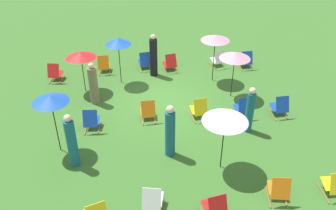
{
  "coord_description": "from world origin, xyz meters",
  "views": [
    {
      "loc": [
        1.52,
        11.71,
        7.28
      ],
      "look_at": [
        0.0,
        1.2,
        0.5
      ],
      "focal_mm": 38.17,
      "sensor_mm": 36.0,
      "label": 1
    }
  ],
  "objects_px": {
    "person_1": "(170,132)",
    "person_4": "(154,56)",
    "deckchair_8": "(215,208)",
    "deckchair_12": "(280,107)",
    "umbrella_1": "(50,99)",
    "deckchair_1": "(243,108)",
    "deckchair_4": "(335,185)",
    "deckchair_7": "(170,63)",
    "umbrella_0": "(235,55)",
    "person_2": "(72,142)",
    "umbrella_4": "(118,41)",
    "person_3": "(93,85)",
    "deckchair_3": "(246,60)",
    "deckchair_13": "(148,111)",
    "person_0": "(250,111)",
    "deckchair_9": "(91,121)",
    "umbrella_3": "(81,55)",
    "deckchair_14": "(145,62)",
    "deckchair_0": "(218,59)",
    "deckchair_11": "(279,190)",
    "deckchair_2": "(55,73)",
    "umbrella_2": "(215,38)",
    "umbrella_5": "(225,117)",
    "deckchair_6": "(104,65)",
    "deckchair_5": "(199,109)",
    "deckchair_15": "(152,200)"
  },
  "relations": [
    {
      "from": "deckchair_14",
      "to": "umbrella_0",
      "type": "bearing_deg",
      "value": 131.21
    },
    {
      "from": "deckchair_5",
      "to": "deckchair_14",
      "type": "bearing_deg",
      "value": -76.68
    },
    {
      "from": "deckchair_13",
      "to": "deckchair_7",
      "type": "bearing_deg",
      "value": -110.91
    },
    {
      "from": "deckchair_4",
      "to": "umbrella_4",
      "type": "relative_size",
      "value": 0.42
    },
    {
      "from": "deckchair_8",
      "to": "person_1",
      "type": "height_order",
      "value": "person_1"
    },
    {
      "from": "umbrella_0",
      "to": "umbrella_1",
      "type": "distance_m",
      "value": 6.76
    },
    {
      "from": "person_0",
      "to": "umbrella_0",
      "type": "bearing_deg",
      "value": 64.0
    },
    {
      "from": "deckchair_11",
      "to": "umbrella_5",
      "type": "relative_size",
      "value": 0.43
    },
    {
      "from": "deckchair_12",
      "to": "umbrella_1",
      "type": "xyz_separation_m",
      "value": [
        7.61,
        0.86,
        1.52
      ]
    },
    {
      "from": "deckchair_7",
      "to": "person_1",
      "type": "distance_m",
      "value": 5.69
    },
    {
      "from": "person_2",
      "to": "deckchair_3",
      "type": "bearing_deg",
      "value": -58.56
    },
    {
      "from": "person_2",
      "to": "deckchair_11",
      "type": "bearing_deg",
      "value": -118.21
    },
    {
      "from": "deckchair_1",
      "to": "deckchair_9",
      "type": "xyz_separation_m",
      "value": [
        5.31,
        0.01,
        0.0
      ]
    },
    {
      "from": "deckchair_5",
      "to": "deckchair_11",
      "type": "xyz_separation_m",
      "value": [
        -1.25,
        4.06,
        0.0
      ]
    },
    {
      "from": "deckchair_14",
      "to": "umbrella_4",
      "type": "relative_size",
      "value": 0.42
    },
    {
      "from": "umbrella_0",
      "to": "person_2",
      "type": "relative_size",
      "value": 1.04
    },
    {
      "from": "deckchair_9",
      "to": "umbrella_3",
      "type": "xyz_separation_m",
      "value": [
        0.37,
        -2.74,
        1.2
      ]
    },
    {
      "from": "deckchair_8",
      "to": "umbrella_0",
      "type": "height_order",
      "value": "umbrella_0"
    },
    {
      "from": "person_1",
      "to": "person_4",
      "type": "distance_m",
      "value": 5.33
    },
    {
      "from": "deckchair_6",
      "to": "deckchair_15",
      "type": "height_order",
      "value": "same"
    },
    {
      "from": "deckchair_4",
      "to": "umbrella_5",
      "type": "bearing_deg",
      "value": -25.35
    },
    {
      "from": "person_4",
      "to": "umbrella_1",
      "type": "bearing_deg",
      "value": 108.88
    },
    {
      "from": "deckchair_13",
      "to": "person_0",
      "type": "height_order",
      "value": "person_0"
    },
    {
      "from": "deckchair_5",
      "to": "deckchair_6",
      "type": "distance_m",
      "value": 5.27
    },
    {
      "from": "deckchair_2",
      "to": "deckchair_9",
      "type": "bearing_deg",
      "value": 125.04
    },
    {
      "from": "deckchair_14",
      "to": "person_1",
      "type": "distance_m",
      "value": 5.98
    },
    {
      "from": "deckchair_1",
      "to": "person_0",
      "type": "relative_size",
      "value": 0.5
    },
    {
      "from": "deckchair_12",
      "to": "person_3",
      "type": "bearing_deg",
      "value": -17.62
    },
    {
      "from": "deckchair_1",
      "to": "person_2",
      "type": "height_order",
      "value": "person_2"
    },
    {
      "from": "deckchair_1",
      "to": "deckchair_12",
      "type": "distance_m",
      "value": 1.33
    },
    {
      "from": "deckchair_6",
      "to": "person_1",
      "type": "relative_size",
      "value": 0.47
    },
    {
      "from": "umbrella_3",
      "to": "person_2",
      "type": "height_order",
      "value": "person_2"
    },
    {
      "from": "umbrella_4",
      "to": "person_2",
      "type": "xyz_separation_m",
      "value": [
        1.53,
        4.93,
        -0.99
      ]
    },
    {
      "from": "umbrella_4",
      "to": "person_3",
      "type": "xyz_separation_m",
      "value": [
        1.03,
        1.47,
        -1.06
      ]
    },
    {
      "from": "deckchair_11",
      "to": "umbrella_3",
      "type": "xyz_separation_m",
      "value": [
        5.36,
        -6.64,
        1.2
      ]
    },
    {
      "from": "umbrella_0",
      "to": "umbrella_5",
      "type": "relative_size",
      "value": 0.95
    },
    {
      "from": "deckchair_3",
      "to": "person_4",
      "type": "xyz_separation_m",
      "value": [
        4.15,
        0.09,
        0.51
      ]
    },
    {
      "from": "deckchair_2",
      "to": "person_0",
      "type": "bearing_deg",
      "value": 157.98
    },
    {
      "from": "deckchair_12",
      "to": "umbrella_1",
      "type": "distance_m",
      "value": 7.8
    },
    {
      "from": "deckchair_8",
      "to": "person_3",
      "type": "height_order",
      "value": "person_3"
    },
    {
      "from": "umbrella_4",
      "to": "person_3",
      "type": "height_order",
      "value": "umbrella_4"
    },
    {
      "from": "deckchair_14",
      "to": "umbrella_2",
      "type": "xyz_separation_m",
      "value": [
        -2.75,
        1.44,
        1.52
      ]
    },
    {
      "from": "deckchair_11",
      "to": "person_3",
      "type": "xyz_separation_m",
      "value": [
        4.94,
        -5.66,
        0.41
      ]
    },
    {
      "from": "deckchair_0",
      "to": "umbrella_5",
      "type": "height_order",
      "value": "umbrella_5"
    },
    {
      "from": "deckchair_0",
      "to": "umbrella_3",
      "type": "bearing_deg",
      "value": -0.03
    },
    {
      "from": "deckchair_4",
      "to": "deckchair_7",
      "type": "bearing_deg",
      "value": -63.5
    },
    {
      "from": "person_3",
      "to": "deckchair_9",
      "type": "bearing_deg",
      "value": 13.58
    },
    {
      "from": "deckchair_0",
      "to": "person_0",
      "type": "xyz_separation_m",
      "value": [
        0.26,
        4.86,
        0.43
      ]
    },
    {
      "from": "umbrella_2",
      "to": "umbrella_5",
      "type": "xyz_separation_m",
      "value": [
        1.09,
        5.31,
        -0.09
      ]
    },
    {
      "from": "deckchair_11",
      "to": "person_4",
      "type": "bearing_deg",
      "value": -60.13
    }
  ]
}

